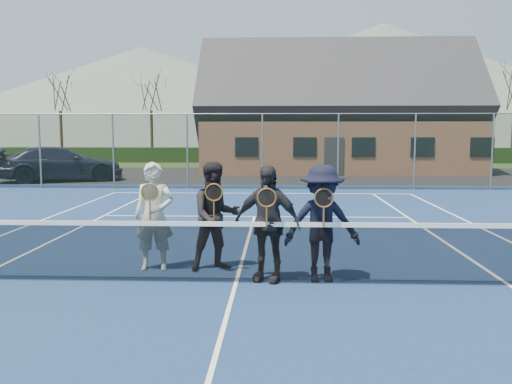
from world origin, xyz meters
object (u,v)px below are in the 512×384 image
player_b (216,216)px  clubhouse (336,102)px  car_a (13,165)px  player_a (154,216)px  tennis_net (236,249)px  player_c (267,223)px  car_b (71,166)px  player_d (322,224)px  car_c (61,164)px

player_b → clubhouse: bearing=79.3°
car_a → player_a: player_a is taller
tennis_net → player_c: 0.62m
car_b → player_c: 19.77m
player_c → player_d: same height
player_a → player_d: 2.80m
tennis_net → player_c: size_ratio=6.49×
player_c → player_d: 0.84m
car_b → player_d: (10.59, -17.21, 0.25)m
player_b → car_a: bearing=124.8°
car_a → player_c: bearing=-139.6°
car_c → clubhouse: (13.39, 7.46, 3.19)m
player_b → car_c: bearing=119.8°
car_a → player_d: player_d is taller
car_b → player_b: player_b is taller
car_a → player_a: bearing=-142.8°
car_a → player_a: 20.69m
car_a → clubhouse: size_ratio=0.25×
car_c → player_a: bearing=-176.8°
clubhouse → player_c: (-3.53, -23.84, -3.07)m
car_c → player_c: bearing=-172.6°
car_b → player_b: 18.78m
player_c → player_d: (0.84, -0.00, -0.00)m
car_b → tennis_net: 19.68m
player_d → player_b: bearing=158.9°
clubhouse → player_b: (-4.40, -23.19, -3.07)m
player_c → car_c: bearing=121.0°
player_a → player_c: (1.89, -0.61, -0.00)m
tennis_net → player_d: (1.31, 0.15, 0.38)m
clubhouse → player_b: bearing=-100.7°
car_b → clubhouse: clubhouse is taller
tennis_net → car_b: bearing=118.1°
car_c → player_b: size_ratio=3.06×
car_c → player_d: size_ratio=3.06×
car_a → clubhouse: 17.80m
car_a → car_c: (3.11, -1.70, 0.14)m
tennis_net → player_b: 0.98m
tennis_net → player_a: (-1.42, 0.77, 0.38)m
car_b → player_c: player_c is taller
car_b → tennis_net: (9.28, -17.36, -0.13)m
car_a → tennis_net: bearing=-140.8°
tennis_net → clubhouse: size_ratio=0.75×
car_c → tennis_net: 19.02m
player_b → player_d: same height
player_a → player_c: same height
car_b → car_a: bearing=57.6°
tennis_net → clubhouse: clubhouse is taller
car_a → player_d: bearing=-137.8°
car_a → tennis_net: car_a is taller
car_b → player_a: (7.85, -16.59, 0.26)m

